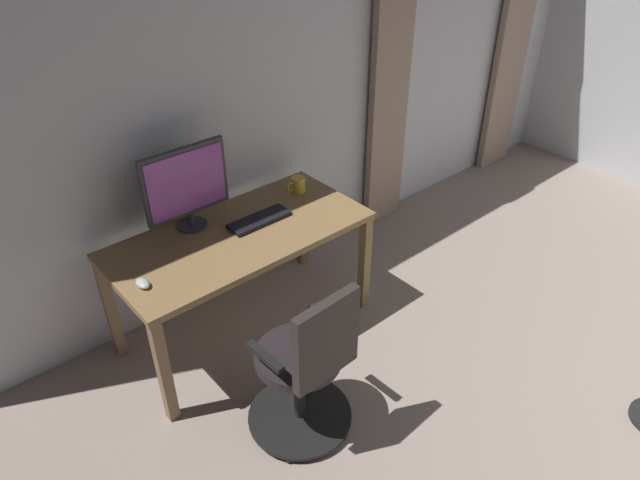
{
  "coord_description": "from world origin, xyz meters",
  "views": [
    {
      "loc": [
        2.59,
        -0.39,
        2.56
      ],
      "look_at": [
        1.03,
        -2.19,
        0.94
      ],
      "focal_mm": 32.09,
      "sensor_mm": 36.0,
      "label": 1
    }
  ],
  "objects_px": {
    "office_chair": "(307,370)",
    "computer_monitor": "(186,184)",
    "desk": "(240,245)",
    "mug_coffee": "(298,185)",
    "computer_keyboard": "(260,220)",
    "computer_mouse": "(143,283)"
  },
  "relations": [
    {
      "from": "mug_coffee",
      "to": "computer_keyboard",
      "type": "bearing_deg",
      "value": 18.67
    },
    {
      "from": "computer_keyboard",
      "to": "mug_coffee",
      "type": "distance_m",
      "value": 0.43
    },
    {
      "from": "office_chair",
      "to": "computer_monitor",
      "type": "relative_size",
      "value": 1.84
    },
    {
      "from": "computer_monitor",
      "to": "computer_mouse",
      "type": "distance_m",
      "value": 0.65
    },
    {
      "from": "computer_mouse",
      "to": "desk",
      "type": "bearing_deg",
      "value": -171.69
    },
    {
      "from": "office_chair",
      "to": "computer_keyboard",
      "type": "bearing_deg",
      "value": 64.79
    },
    {
      "from": "computer_keyboard",
      "to": "computer_mouse",
      "type": "relative_size",
      "value": 3.88
    },
    {
      "from": "desk",
      "to": "computer_keyboard",
      "type": "distance_m",
      "value": 0.19
    },
    {
      "from": "desk",
      "to": "office_chair",
      "type": "relative_size",
      "value": 1.59
    },
    {
      "from": "office_chair",
      "to": "computer_mouse",
      "type": "distance_m",
      "value": 0.94
    },
    {
      "from": "office_chair",
      "to": "computer_monitor",
      "type": "distance_m",
      "value": 1.25
    },
    {
      "from": "computer_mouse",
      "to": "mug_coffee",
      "type": "distance_m",
      "value": 1.24
    },
    {
      "from": "computer_mouse",
      "to": "mug_coffee",
      "type": "relative_size",
      "value": 0.74
    },
    {
      "from": "desk",
      "to": "office_chair",
      "type": "bearing_deg",
      "value": 76.22
    },
    {
      "from": "office_chair",
      "to": "mug_coffee",
      "type": "bearing_deg",
      "value": 50.32
    },
    {
      "from": "desk",
      "to": "office_chair",
      "type": "height_order",
      "value": "office_chair"
    },
    {
      "from": "desk",
      "to": "mug_coffee",
      "type": "relative_size",
      "value": 11.25
    },
    {
      "from": "computer_mouse",
      "to": "mug_coffee",
      "type": "height_order",
      "value": "mug_coffee"
    },
    {
      "from": "computer_monitor",
      "to": "computer_mouse",
      "type": "height_order",
      "value": "computer_monitor"
    },
    {
      "from": "computer_monitor",
      "to": "mug_coffee",
      "type": "distance_m",
      "value": 0.77
    },
    {
      "from": "desk",
      "to": "computer_monitor",
      "type": "bearing_deg",
      "value": -55.91
    },
    {
      "from": "computer_keyboard",
      "to": "mug_coffee",
      "type": "xyz_separation_m",
      "value": [
        -0.4,
        -0.14,
        0.04
      ]
    }
  ]
}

